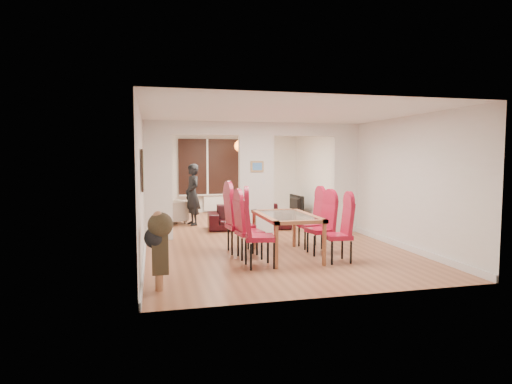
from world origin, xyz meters
name	(u,v)px	position (x,y,z in m)	size (l,w,h in m)	color
floor	(256,235)	(0.00, 0.00, 0.00)	(5.00, 9.00, 0.01)	#9A5D3E
room_walls	(256,179)	(0.00, 0.00, 1.30)	(5.00, 9.00, 2.60)	silver
divider_wall	(256,179)	(0.00, 0.00, 1.30)	(5.00, 0.18, 2.60)	white
bay_window_blinds	(225,167)	(0.00, 4.44, 1.50)	(3.00, 0.08, 1.80)	black
radiator	(225,203)	(0.00, 4.40, 0.30)	(1.40, 0.08, 0.50)	white
pendant_light	(240,146)	(0.30, 3.30, 2.15)	(0.36, 0.36, 0.36)	orange
stair_newel	(158,243)	(-2.25, -3.20, 0.55)	(0.40, 1.20, 1.10)	#AA704E
wall_poster	(142,170)	(-2.47, -2.40, 1.60)	(0.04, 0.52, 0.67)	gray
pillar_photo	(257,166)	(0.00, -0.10, 1.60)	(0.30, 0.03, 0.25)	#4C8CD8
dining_table	(286,235)	(0.03, -2.19, 0.39)	(0.93, 1.66, 0.78)	#955737
dining_chair_la	(260,232)	(-0.61, -2.78, 0.58)	(0.47, 0.47, 1.17)	maroon
dining_chair_lb	(250,228)	(-0.63, -2.14, 0.54)	(0.44, 0.44, 1.09)	maroon
dining_chair_lc	(240,221)	(-0.71, -1.64, 0.59)	(0.48, 0.48, 1.19)	maroon
dining_chair_ra	(338,231)	(0.78, -2.78, 0.53)	(0.43, 0.43, 1.07)	maroon
dining_chair_rb	(320,226)	(0.71, -2.14, 0.53)	(0.42, 0.42, 1.06)	maroon
dining_chair_rc	(310,221)	(0.74, -1.57, 0.54)	(0.43, 0.43, 1.08)	maroon
sofa	(249,217)	(0.04, 0.95, 0.30)	(2.06, 0.81, 0.60)	black
armchair	(171,212)	(-1.84, 2.28, 0.32)	(0.71, 0.69, 0.64)	beige
person	(192,195)	(-1.29, 1.89, 0.82)	(0.39, 0.60, 1.63)	black
television	(293,205)	(2.00, 3.25, 0.31)	(0.14, 1.06, 0.61)	black
coffee_table	(251,217)	(0.41, 2.26, 0.11)	(0.97, 0.48, 0.22)	black
bottle	(255,209)	(0.50, 2.21, 0.35)	(0.06, 0.06, 0.26)	#143F19
bowl	(252,212)	(0.42, 2.28, 0.25)	(0.22, 0.22, 0.05)	black
shoes	(253,235)	(-0.13, -0.27, 0.05)	(0.24, 0.26, 0.10)	black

